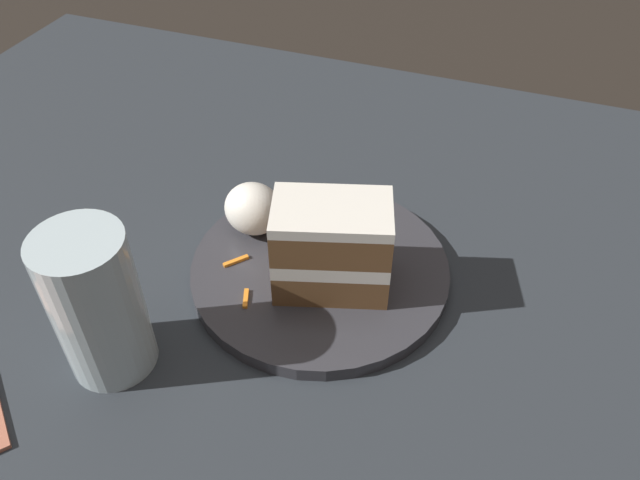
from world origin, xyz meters
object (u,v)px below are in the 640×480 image
cake_slice (331,247)px  drinking_glass (100,313)px  plate (320,269)px  cream_dollop (253,209)px  orange_garnish (343,209)px

cake_slice → drinking_glass: size_ratio=0.86×
plate → drinking_glass: size_ratio=1.81×
cake_slice → cream_dollop: (-0.09, 0.04, -0.02)m
plate → orange_garnish: bearing=93.3°
cake_slice → drinking_glass: bearing=-64.6°
cream_dollop → drinking_glass: drinking_glass is taller
orange_garnish → drinking_glass: drinking_glass is taller
plate → cream_dollop: 0.09m
drinking_glass → orange_garnish: bearing=62.2°
orange_garnish → drinking_glass: bearing=-117.8°
plate → cream_dollop: bearing=162.6°
plate → drinking_glass: drinking_glass is taller
plate → cake_slice: (0.02, -0.02, 0.05)m
cream_dollop → orange_garnish: cream_dollop is taller
cream_dollop → drinking_glass: size_ratio=0.42×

